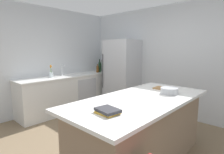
% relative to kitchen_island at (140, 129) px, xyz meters
% --- Properties ---
extents(ground_plane, '(7.20, 7.20, 0.00)m').
position_rel_kitchen_island_xyz_m(ground_plane, '(-0.54, -0.17, -0.46)').
color(ground_plane, '#7A664C').
extents(wall_rear, '(6.00, 0.10, 2.60)m').
position_rel_kitchen_island_xyz_m(wall_rear, '(-0.54, 2.08, 0.84)').
color(wall_rear, silver).
rests_on(wall_rear, ground_plane).
extents(wall_left, '(0.10, 6.00, 2.60)m').
position_rel_kitchen_island_xyz_m(wall_left, '(-2.99, -0.17, 0.84)').
color(wall_left, silver).
rests_on(wall_left, ground_plane).
extents(counter_run_left, '(0.65, 2.66, 0.91)m').
position_rel_kitchen_island_xyz_m(counter_run_left, '(-2.62, 0.62, -0.01)').
color(counter_run_left, silver).
rests_on(counter_run_left, ground_plane).
extents(kitchen_island, '(1.04, 2.24, 0.92)m').
position_rel_kitchen_island_xyz_m(kitchen_island, '(0.00, 0.00, 0.00)').
color(kitchen_island, '#8E755B').
rests_on(kitchen_island, ground_plane).
extents(refrigerator, '(0.82, 0.72, 1.82)m').
position_rel_kitchen_island_xyz_m(refrigerator, '(-1.75, 1.69, 0.45)').
color(refrigerator, '#B7BABF').
rests_on(refrigerator, ground_plane).
extents(sink_faucet, '(0.15, 0.05, 0.30)m').
position_rel_kitchen_island_xyz_m(sink_faucet, '(-2.67, 0.44, 0.60)').
color(sink_faucet, silver).
rests_on(sink_faucet, counter_run_left).
extents(flower_vase, '(0.09, 0.09, 0.30)m').
position_rel_kitchen_island_xyz_m(flower_vase, '(-2.65, 0.12, 0.53)').
color(flower_vase, silver).
rests_on(flower_vase, counter_run_left).
extents(gin_bottle, '(0.08, 0.08, 0.33)m').
position_rel_kitchen_island_xyz_m(gin_bottle, '(-2.69, 1.84, 0.57)').
color(gin_bottle, '#8CB79E').
rests_on(gin_bottle, counter_run_left).
extents(syrup_bottle, '(0.07, 0.07, 0.29)m').
position_rel_kitchen_island_xyz_m(syrup_bottle, '(-2.68, 1.75, 0.56)').
color(syrup_bottle, '#5B3319').
rests_on(syrup_bottle, counter_run_left).
extents(wine_bottle, '(0.07, 0.07, 0.38)m').
position_rel_kitchen_island_xyz_m(wine_bottle, '(-2.58, 1.65, 0.60)').
color(wine_bottle, '#19381E').
rests_on(wine_bottle, counter_run_left).
extents(whiskey_bottle, '(0.08, 0.08, 0.24)m').
position_rel_kitchen_island_xyz_m(whiskey_bottle, '(-2.56, 1.54, 0.54)').
color(whiskey_bottle, brown).
rests_on(whiskey_bottle, counter_run_left).
extents(cookbook_stack, '(0.27, 0.22, 0.05)m').
position_rel_kitchen_island_xyz_m(cookbook_stack, '(0.08, -0.74, 0.48)').
color(cookbook_stack, gold).
rests_on(cookbook_stack, kitchen_island).
extents(mixing_bowl, '(0.25, 0.25, 0.09)m').
position_rel_kitchen_island_xyz_m(mixing_bowl, '(0.18, 0.48, 0.50)').
color(mixing_bowl, '#B2B5BA').
rests_on(mixing_bowl, kitchen_island).
extents(cutting_board, '(0.36, 0.25, 0.02)m').
position_rel_kitchen_island_xyz_m(cutting_board, '(-0.03, 0.75, 0.46)').
color(cutting_board, '#9E7042').
rests_on(cutting_board, kitchen_island).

